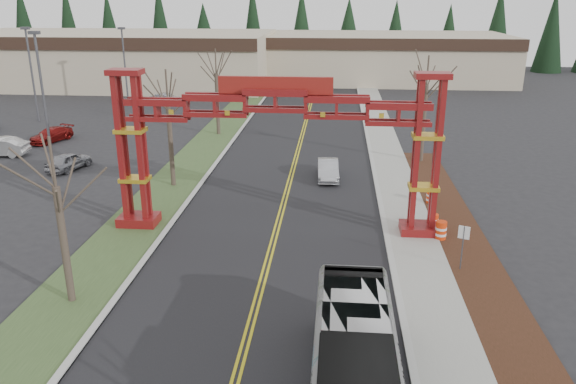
# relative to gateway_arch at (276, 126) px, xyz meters

# --- Properties ---
(road) EXTENTS (12.00, 110.00, 0.02)m
(road) POSITION_rel_gateway_arch_xyz_m (-0.00, 7.00, -5.97)
(road) COLOR black
(road) RESTS_ON ground
(lane_line_left) EXTENTS (0.12, 100.00, 0.01)m
(lane_line_left) POSITION_rel_gateway_arch_xyz_m (-0.12, 7.00, -5.96)
(lane_line_left) COLOR gold
(lane_line_left) RESTS_ON road
(lane_line_right) EXTENTS (0.12, 100.00, 0.01)m
(lane_line_right) POSITION_rel_gateway_arch_xyz_m (0.12, 7.00, -5.96)
(lane_line_right) COLOR gold
(lane_line_right) RESTS_ON road
(curb_right) EXTENTS (0.30, 110.00, 0.15)m
(curb_right) POSITION_rel_gateway_arch_xyz_m (6.15, 7.00, -5.91)
(curb_right) COLOR #ACACA7
(curb_right) RESTS_ON ground
(sidewalk_right) EXTENTS (2.60, 110.00, 0.14)m
(sidewalk_right) POSITION_rel_gateway_arch_xyz_m (7.60, 7.00, -5.91)
(sidewalk_right) COLOR gray
(sidewalk_right) RESTS_ON ground
(landscape_strip) EXTENTS (2.60, 50.00, 0.12)m
(landscape_strip) POSITION_rel_gateway_arch_xyz_m (10.20, -8.00, -5.92)
(landscape_strip) COLOR black
(landscape_strip) RESTS_ON ground
(grass_median) EXTENTS (4.00, 110.00, 0.08)m
(grass_median) POSITION_rel_gateway_arch_xyz_m (-8.00, 7.00, -5.94)
(grass_median) COLOR #334A25
(grass_median) RESTS_ON ground
(curb_left) EXTENTS (0.30, 110.00, 0.15)m
(curb_left) POSITION_rel_gateway_arch_xyz_m (-6.15, 7.00, -5.91)
(curb_left) COLOR #ACACA7
(curb_left) RESTS_ON ground
(gateway_arch) EXTENTS (18.20, 1.60, 8.90)m
(gateway_arch) POSITION_rel_gateway_arch_xyz_m (0.00, 0.00, 0.00)
(gateway_arch) COLOR maroon
(gateway_arch) RESTS_ON ground
(retail_building_west) EXTENTS (46.00, 22.30, 7.50)m
(retail_building_west) POSITION_rel_gateway_arch_xyz_m (-30.00, 53.96, -2.22)
(retail_building_west) COLOR #B6A88B
(retail_building_west) RESTS_ON ground
(retail_building_east) EXTENTS (38.00, 20.30, 7.00)m
(retail_building_east) POSITION_rel_gateway_arch_xyz_m (10.00, 61.95, -2.47)
(retail_building_east) COLOR #B6A88B
(retail_building_east) RESTS_ON ground
(conifer_treeline) EXTENTS (116.10, 5.60, 13.00)m
(conifer_treeline) POSITION_rel_gateway_arch_xyz_m (0.25, 74.00, 0.50)
(conifer_treeline) COLOR black
(conifer_treeline) RESTS_ON ground
(transit_bus) EXTENTS (2.59, 10.98, 3.06)m
(transit_bus) POSITION_rel_gateway_arch_xyz_m (3.99, -14.90, -4.45)
(transit_bus) COLOR #A5A8AD
(transit_bus) RESTS_ON ground
(silver_sedan) EXTENTS (1.67, 4.23, 1.37)m
(silver_sedan) POSITION_rel_gateway_arch_xyz_m (2.70, 9.71, -5.30)
(silver_sedan) COLOR #A5A8AD
(silver_sedan) RESTS_ON ground
(parked_car_near_a) EXTENTS (2.54, 4.24, 1.35)m
(parked_car_near_a) POSITION_rel_gateway_arch_xyz_m (-17.02, 10.27, -5.31)
(parked_car_near_a) COLOR gray
(parked_car_near_a) RESTS_ON ground
(parked_car_mid_a) EXTENTS (3.08, 4.67, 1.26)m
(parked_car_mid_a) POSITION_rel_gateway_arch_xyz_m (-22.58, 18.52, -5.35)
(parked_car_mid_a) COLOR maroon
(parked_car_mid_a) RESTS_ON ground
(parked_car_far_a) EXTENTS (4.27, 2.00, 1.35)m
(parked_car_far_a) POSITION_rel_gateway_arch_xyz_m (-17.60, 37.57, -5.31)
(parked_car_far_a) COLOR gray
(parked_car_far_a) RESTS_ON ground
(bare_tree_median_near) EXTENTS (3.18, 3.18, 7.34)m
(bare_tree_median_near) POSITION_rel_gateway_arch_xyz_m (-8.00, -8.65, -0.77)
(bare_tree_median_near) COLOR #382D26
(bare_tree_median_near) RESTS_ON ground
(bare_tree_median_mid) EXTENTS (3.22, 3.22, 8.03)m
(bare_tree_median_mid) POSITION_rel_gateway_arch_xyz_m (-8.00, 7.14, -0.12)
(bare_tree_median_mid) COLOR #382D26
(bare_tree_median_mid) RESTS_ON ground
(bare_tree_median_far) EXTENTS (3.42, 3.42, 8.02)m
(bare_tree_median_far) POSITION_rel_gateway_arch_xyz_m (-8.00, 22.61, -0.25)
(bare_tree_median_far) COLOR #382D26
(bare_tree_median_far) RESTS_ON ground
(bare_tree_right_far) EXTENTS (3.38, 3.38, 8.33)m
(bare_tree_right_far) POSITION_rel_gateway_arch_xyz_m (10.00, 14.70, 0.08)
(bare_tree_right_far) COLOR #382D26
(bare_tree_right_far) RESTS_ON ground
(light_pole_near) EXTENTS (0.86, 0.43, 9.93)m
(light_pole_near) POSITION_rel_gateway_arch_xyz_m (-20.92, 15.09, -0.24)
(light_pole_near) COLOR #3F3F44
(light_pole_near) RESTS_ON ground
(light_pole_mid) EXTENTS (0.83, 0.42, 9.62)m
(light_pole_mid) POSITION_rel_gateway_arch_xyz_m (-28.22, 26.88, -0.42)
(light_pole_mid) COLOR #3F3F44
(light_pole_mid) RESTS_ON ground
(light_pole_far) EXTENTS (0.79, 0.40, 9.16)m
(light_pole_far) POSITION_rel_gateway_arch_xyz_m (-21.82, 36.16, -0.68)
(light_pole_far) COLOR #3F3F44
(light_pole_far) RESTS_ON ground
(street_sign) EXTENTS (0.50, 0.25, 2.33)m
(street_sign) POSITION_rel_gateway_arch_xyz_m (9.35, -4.26, -4.31)
(street_sign) COLOR #3F3F44
(street_sign) RESTS_ON ground
(barrel_south) EXTENTS (0.60, 0.60, 1.11)m
(barrel_south) POSITION_rel_gateway_arch_xyz_m (9.00, -0.72, -5.43)
(barrel_south) COLOR red
(barrel_south) RESTS_ON ground
(barrel_mid) EXTENTS (0.49, 0.49, 0.91)m
(barrel_mid) POSITION_rel_gateway_arch_xyz_m (8.88, 0.86, -5.53)
(barrel_mid) COLOR red
(barrel_mid) RESTS_ON ground
(barrel_north) EXTENTS (0.53, 0.53, 0.98)m
(barrel_north) POSITION_rel_gateway_arch_xyz_m (9.30, 4.94, -5.49)
(barrel_north) COLOR red
(barrel_north) RESTS_ON ground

